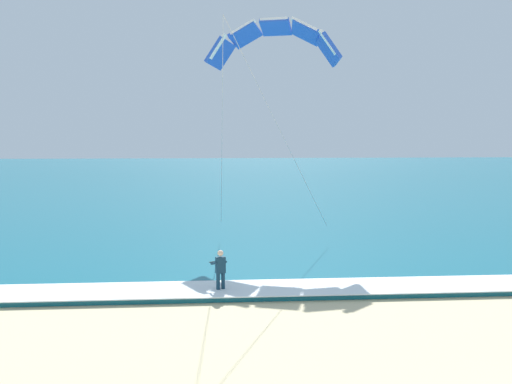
% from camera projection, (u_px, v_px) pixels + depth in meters
% --- Properties ---
extents(sea, '(200.00, 120.00, 0.20)m').
position_uv_depth(sea, '(257.00, 176.00, 79.59)').
color(sea, '#146075').
rests_on(sea, ground).
extents(surf_foam, '(200.00, 2.28, 0.04)m').
position_uv_depth(surf_foam, '(378.00, 286.00, 21.05)').
color(surf_foam, white).
rests_on(surf_foam, sea).
extents(surfboard, '(0.96, 1.46, 0.09)m').
position_uv_depth(surfboard, '(221.00, 295.00, 20.52)').
color(surfboard, '#239EC6').
rests_on(surfboard, ground).
extents(kitesurfer, '(0.65, 0.65, 1.69)m').
position_uv_depth(kitesurfer, '(220.00, 270.00, 20.44)').
color(kitesurfer, '#143347').
rests_on(kitesurfer, ground).
extents(kite_primary, '(6.84, 10.44, 10.70)m').
position_uv_depth(kite_primary, '(274.00, 39.00, 28.89)').
color(kite_primary, blue).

